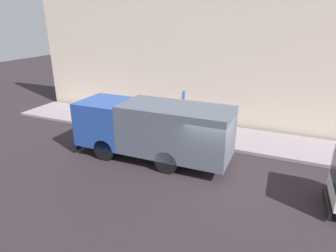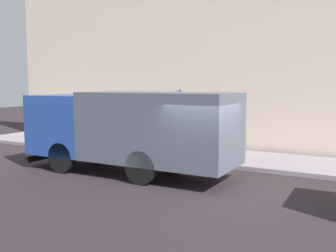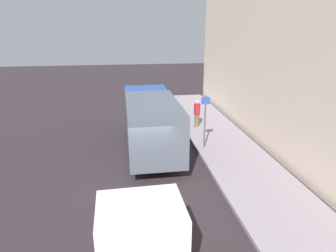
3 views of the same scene
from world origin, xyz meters
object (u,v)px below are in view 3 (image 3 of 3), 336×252
at_px(pedestrian_walking, 197,113).
at_px(street_sign_post, 205,118).
at_px(traffic_cone_orange, 185,114).
at_px(large_utility_truck, 150,120).

height_order(pedestrian_walking, street_sign_post, street_sign_post).
xyz_separation_m(pedestrian_walking, traffic_cone_orange, (-0.38, 1.76, -0.58)).
xyz_separation_m(large_utility_truck, pedestrian_walking, (3.14, 2.81, -0.58)).
bearing_deg(pedestrian_walking, street_sign_post, -132.62).
bearing_deg(large_utility_truck, traffic_cone_orange, 58.46).
distance_m(large_utility_truck, pedestrian_walking, 4.25).
height_order(traffic_cone_orange, street_sign_post, street_sign_post).
distance_m(large_utility_truck, street_sign_post, 2.77).
height_order(pedestrian_walking, traffic_cone_orange, pedestrian_walking).
bearing_deg(traffic_cone_orange, street_sign_post, -90.51).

